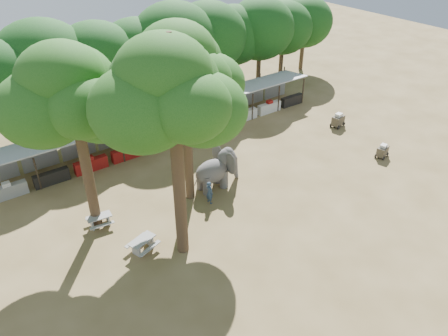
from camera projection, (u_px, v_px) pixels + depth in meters
ground at (287, 227)px, 26.00m from camera, size 100.00×100.00×0.00m
vendor_stalls at (169, 125)px, 34.86m from camera, size 28.00×2.99×2.80m
yard_tree_left at (68, 96)px, 22.02m from camera, size 7.10×6.90×11.02m
yard_tree_center at (168, 95)px, 19.55m from camera, size 7.10×6.90×12.04m
yard_tree_back at (180, 71)px, 24.14m from camera, size 7.10×6.90×11.36m
backdrop_trees at (135, 56)px, 36.09m from camera, size 46.46×5.95×8.33m
elephant at (217, 169)px, 29.03m from camera, size 3.45×2.67×2.67m
handler at (209, 192)px, 27.68m from camera, size 0.42×0.60×1.59m
picnic_table_near at (143, 243)px, 24.08m from camera, size 1.86×1.76×0.75m
picnic_table_far at (100, 220)px, 25.88m from camera, size 1.57×1.45×0.72m
cart_front at (383, 151)px, 32.72m from camera, size 1.21×0.95×1.05m
cart_back at (338, 120)px, 37.01m from camera, size 1.36×1.02×1.20m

